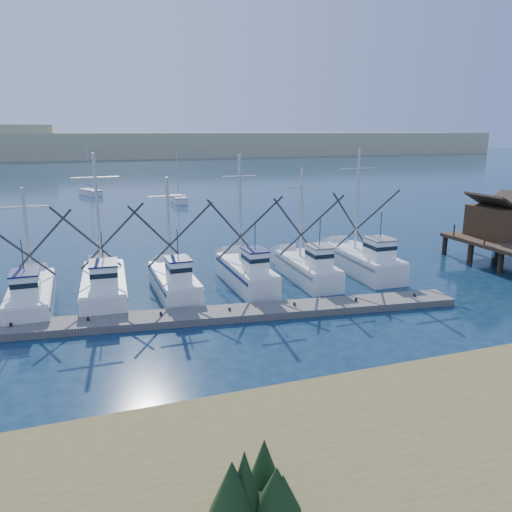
# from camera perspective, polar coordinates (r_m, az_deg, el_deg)

# --- Properties ---
(ground) EXTENTS (500.00, 500.00, 0.00)m
(ground) POSITION_cam_1_polar(r_m,az_deg,el_deg) (25.80, 9.64, -10.67)
(ground) COLOR #0B1E33
(ground) RESTS_ON ground
(floating_dock) EXTENTS (32.40, 6.12, 0.43)m
(floating_dock) POSITION_cam_1_polar(r_m,az_deg,el_deg) (29.55, -6.89, -6.84)
(floating_dock) COLOR #66605B
(floating_dock) RESTS_ON ground
(dune_ridge) EXTENTS (360.00, 60.00, 10.00)m
(dune_ridge) POSITION_cam_1_polar(r_m,az_deg,el_deg) (230.76, -16.74, 12.09)
(dune_ridge) COLOR tan
(dune_ridge) RESTS_ON ground
(trawler_fleet) EXTENTS (31.06, 8.82, 9.50)m
(trawler_fleet) POSITION_cam_1_polar(r_m,az_deg,el_deg) (34.16, -8.13, -2.67)
(trawler_fleet) COLOR white
(trawler_fleet) RESTS_ON ground
(sailboat_near) EXTENTS (1.75, 5.58, 8.10)m
(sailboat_near) POSITION_cam_1_polar(r_m,az_deg,el_deg) (78.20, -8.85, 6.41)
(sailboat_near) COLOR white
(sailboat_near) RESTS_ON ground
(sailboat_far) EXTENTS (3.88, 5.99, 8.10)m
(sailboat_far) POSITION_cam_1_polar(r_m,az_deg,el_deg) (90.79, -18.40, 6.91)
(sailboat_far) COLOR white
(sailboat_far) RESTS_ON ground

